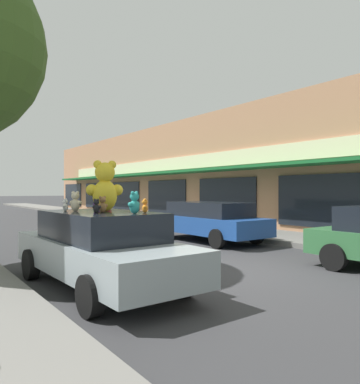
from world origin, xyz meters
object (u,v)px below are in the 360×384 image
at_px(teddy_bear_red, 108,203).
at_px(teddy_bear_purple, 97,201).
at_px(parked_car_far_center, 209,220).
at_px(plush_art_car, 100,247).
at_px(teddy_bear_black, 96,206).
at_px(teddy_bear_cream, 75,201).
at_px(teddy_bear_orange, 145,206).
at_px(teddy_bear_teal, 134,203).
at_px(teddy_bear_white, 65,205).
at_px(teddy_bear_brown, 103,205).
at_px(teddy_bear_giant, 105,187).
at_px(teddy_bear_pink, 103,201).

distance_m(teddy_bear_red, teddy_bear_purple, 0.60).
bearing_deg(parked_car_far_center, plush_art_car, -147.68).
relative_size(plush_art_car, teddy_bear_black, 18.65).
height_order(teddy_bear_cream, teddy_bear_purple, same).
bearing_deg(teddy_bear_orange, teddy_bear_teal, -34.89).
bearing_deg(teddy_bear_cream, parked_car_far_center, -91.88).
distance_m(teddy_bear_white, teddy_bear_cream, 0.20).
distance_m(teddy_bear_brown, teddy_bear_cream, 0.76).
xyz_separation_m(teddy_bear_white, teddy_bear_purple, (0.62, -0.05, 0.07)).
relative_size(teddy_bear_white, teddy_bear_black, 0.96).
height_order(teddy_bear_white, teddy_bear_brown, teddy_bear_brown).
height_order(teddy_bear_teal, teddy_bear_purple, same).
bearing_deg(teddy_bear_cream, teddy_bear_giant, -160.34).
xyz_separation_m(plush_art_car, teddy_bear_black, (-0.24, -0.37, 0.78)).
relative_size(teddy_bear_giant, teddy_bear_white, 4.02).
relative_size(teddy_bear_teal, teddy_bear_purple, 1.00).
relative_size(teddy_bear_cream, teddy_bear_purple, 1.00).
xyz_separation_m(teddy_bear_white, teddy_bear_black, (0.22, -0.93, 0.00)).
height_order(teddy_bear_white, teddy_bear_cream, teddy_bear_cream).
bearing_deg(teddy_bear_cream, teddy_bear_teal, 168.94).
height_order(teddy_bear_orange, teddy_bear_purple, teddy_bear_purple).
relative_size(teddy_bear_pink, teddy_bear_purple, 0.94).
xyz_separation_m(plush_art_car, teddy_bear_orange, (0.49, -0.77, 0.78)).
xyz_separation_m(teddy_bear_giant, teddy_bear_orange, (0.36, -0.86, -0.34)).
xyz_separation_m(teddy_bear_cream, parked_car_far_center, (5.98, 3.13, -0.82)).
bearing_deg(teddy_bear_giant, teddy_bear_white, -22.48).
relative_size(teddy_bear_orange, teddy_bear_cream, 0.66).
bearing_deg(teddy_bear_giant, teddy_bear_teal, 108.66).
bearing_deg(teddy_bear_teal, teddy_bear_pink, -119.52).
bearing_deg(plush_art_car, parked_car_far_center, 30.88).
bearing_deg(plush_art_car, teddy_bear_white, 128.03).
relative_size(teddy_bear_teal, teddy_bear_black, 1.53).
xyz_separation_m(teddy_bear_brown, teddy_bear_purple, (0.24, 0.78, 0.04)).
bearing_deg(teddy_bear_giant, plush_art_car, 50.86).
height_order(teddy_bear_brown, teddy_bear_cream, teddy_bear_cream).
bearing_deg(teddy_bear_black, teddy_bear_orange, -142.63).
bearing_deg(teddy_bear_giant, teddy_bear_black, 67.64).
relative_size(teddy_bear_pink, teddy_bear_black, 1.43).
height_order(teddy_bear_giant, teddy_bear_purple, teddy_bear_giant).
bearing_deg(teddy_bear_pink, teddy_bear_giant, 4.50).
relative_size(teddy_bear_white, teddy_bear_brown, 0.82).
bearing_deg(teddy_bear_cream, teddy_bear_black, 154.76).
bearing_deg(teddy_bear_black, teddy_bear_red, -56.80).
distance_m(teddy_bear_teal, teddy_bear_orange, 0.38).
xyz_separation_m(teddy_bear_giant, teddy_bear_brown, (-0.21, -0.35, -0.32)).
bearing_deg(teddy_bear_white, teddy_bear_giant, 88.71).
xyz_separation_m(teddy_bear_white, teddy_bear_orange, (0.95, -1.33, 0.00)).
bearing_deg(teddy_bear_purple, teddy_bear_teal, 26.02).
bearing_deg(teddy_bear_black, teddy_bear_white, -10.91).
bearing_deg(teddy_bear_black, teddy_bear_brown, -80.36).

